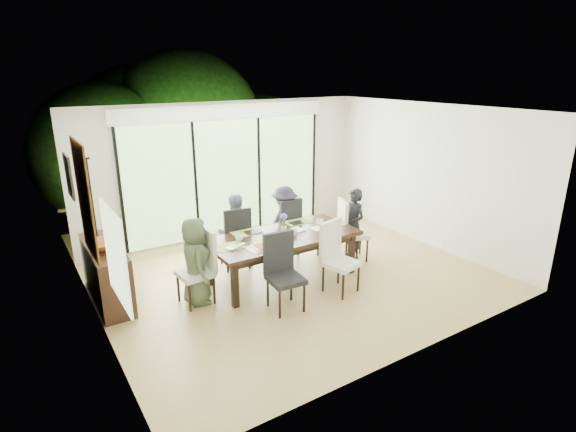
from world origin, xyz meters
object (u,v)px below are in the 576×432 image
chair_near_right (341,258)px  person_far_left (235,231)px  chair_near_left (286,274)px  sideboard (106,273)px  cup_c (320,222)px  person_right_end (354,225)px  vase (284,230)px  laptop (238,247)px  chair_far_left (234,236)px  cup_b (294,232)px  chair_far_right (284,226)px  person_left_end (196,261)px  bowl (104,245)px  table_top (283,237)px  chair_left_end (195,268)px  person_far_right (284,221)px  cup_a (239,238)px  chair_right_end (354,230)px

chair_near_right → person_far_left: person_far_left is taller
chair_near_left → chair_near_right: 1.00m
sideboard → cup_c: bearing=-11.3°
person_right_end → vase: bearing=-91.2°
person_right_end → laptop: bearing=-86.7°
laptop → chair_near_left: bearing=-88.8°
chair_far_left → laptop: bearing=75.7°
vase → cup_b: (0.10, -0.15, -0.01)m
chair_far_right → person_left_end: 2.20m
chair_near_left → bowl: size_ratio=2.43×
person_far_left → sideboard: size_ratio=0.85×
table_top → person_far_left: bearing=118.5°
person_left_end → sideboard: 1.35m
chair_near_left → person_far_left: (0.05, 1.70, 0.10)m
table_top → person_right_end: size_ratio=1.86×
table_top → chair_near_right: size_ratio=2.18×
chair_left_end → person_right_end: 2.98m
person_far_left → vase: bearing=123.4°
chair_far_right → person_far_right: bearing=86.6°
chair_left_end → cup_a: (0.80, 0.15, 0.25)m
table_top → person_far_right: person_far_right is taller
bowl → chair_near_right: bearing=-26.7°
person_right_end → person_far_right: 1.25m
chair_far_right → cup_a: bearing=25.9°
person_right_end → cup_c: (-0.68, 0.10, 0.15)m
laptop → cup_c: 1.66m
person_far_right → chair_near_left: bearing=51.3°
chair_right_end → bowl: size_ratio=2.43×
sideboard → chair_right_end: bearing=-10.7°
chair_far_right → person_far_left: person_far_left is taller
table_top → cup_b: 0.20m
chair_left_end → cup_a: chair_left_end is taller
chair_right_end → person_far_left: 2.12m
chair_near_right → person_right_end: size_ratio=0.85×
chair_far_left → cup_c: 1.48m
chair_left_end → person_left_end: person_left_end is taller
chair_right_end → chair_far_left: size_ratio=1.00×
person_left_end → sideboard: size_ratio=0.85×
person_left_end → vase: bearing=-78.5°
laptop → cup_a: bearing=35.7°
chair_left_end → chair_far_right: (2.05, 0.85, 0.00)m
chair_far_right → person_far_right: size_ratio=0.85×
chair_far_right → cup_b: size_ratio=11.00×
person_far_right → cup_b: 1.02m
cup_b → cup_a: bearing=163.6°
table_top → laptop: bearing=-173.3°
chair_near_right → person_far_left: (-0.95, 1.70, 0.10)m
chair_near_right → person_right_end: (0.98, 0.87, 0.10)m
cup_c → sideboard: 3.45m
person_far_left → cup_b: (0.60, -0.93, 0.15)m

